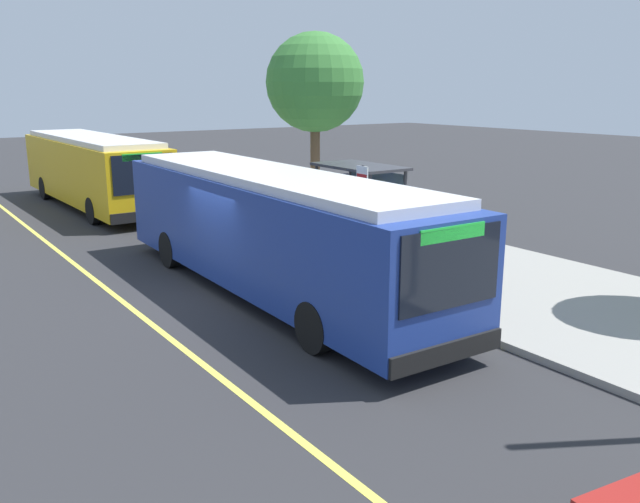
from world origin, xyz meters
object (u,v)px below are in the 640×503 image
(pedestrian_commuter, at_px, (279,209))
(waiting_bench, at_px, (359,230))
(transit_bus_main, at_px, (270,227))
(transit_bus_second, at_px, (93,169))
(route_sign_post, at_px, (362,204))

(pedestrian_commuter, bearing_deg, waiting_bench, 32.14)
(transit_bus_main, xyz_separation_m, pedestrian_commuter, (-4.47, 2.95, -0.50))
(transit_bus_second, bearing_deg, route_sign_post, 9.87)
(transit_bus_main, relative_size, transit_bus_second, 1.05)
(waiting_bench, distance_m, pedestrian_commuter, 2.74)
(waiting_bench, bearing_deg, pedestrian_commuter, -147.86)
(transit_bus_main, relative_size, route_sign_post, 4.34)
(transit_bus_second, xyz_separation_m, route_sign_post, (14.68, 2.55, 0.34))
(transit_bus_second, xyz_separation_m, waiting_bench, (12.25, 4.36, -0.98))
(transit_bus_main, distance_m, pedestrian_commuter, 5.38)
(transit_bus_main, xyz_separation_m, route_sign_post, (0.24, 2.58, 0.34))
(waiting_bench, xyz_separation_m, pedestrian_commuter, (-2.28, -1.43, 0.48))
(transit_bus_second, xyz_separation_m, pedestrian_commuter, (9.97, 2.93, -0.50))
(transit_bus_main, distance_m, waiting_bench, 5.00)
(waiting_bench, relative_size, route_sign_post, 0.57)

